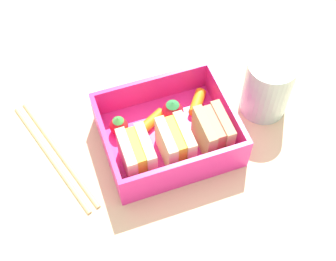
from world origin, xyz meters
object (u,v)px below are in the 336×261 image
(sandwich_center, at_px, (137,154))
(strawberry_far_left, at_px, (173,111))
(chopstick_pair, at_px, (54,154))
(sandwich_center_left, at_px, (175,143))
(strawberry_left, at_px, (119,126))
(sandwich_left, at_px, (213,132))
(carrot_stick_left, at_px, (197,102))
(drinking_glass, at_px, (267,87))
(carrot_stick_far_left, at_px, (149,123))

(sandwich_center, relative_size, strawberry_far_left, 1.56)
(sandwich_center, xyz_separation_m, chopstick_pair, (0.10, -0.06, -0.04))
(sandwich_center_left, bearing_deg, sandwich_center, 0.00)
(sandwich_center_left, height_order, strawberry_left, sandwich_center_left)
(sandwich_left, relative_size, carrot_stick_left, 1.41)
(sandwich_center_left, relative_size, sandwich_center, 1.00)
(sandwich_left, bearing_deg, sandwich_center_left, 0.00)
(carrot_stick_left, distance_m, strawberry_far_left, 0.04)
(sandwich_left, xyz_separation_m, strawberry_far_left, (0.04, -0.06, -0.01))
(sandwich_left, height_order, sandwich_center, same)
(sandwich_center_left, distance_m, strawberry_far_left, 0.06)
(strawberry_far_left, relative_size, chopstick_pair, 0.18)
(sandwich_center, bearing_deg, strawberry_far_left, -140.78)
(sandwich_left, height_order, drinking_glass, drinking_glass)
(carrot_stick_left, bearing_deg, drinking_glass, 164.89)
(strawberry_far_left, xyz_separation_m, drinking_glass, (-0.13, 0.02, 0.02))
(strawberry_left, bearing_deg, sandwich_center, 97.52)
(carrot_stick_left, xyz_separation_m, strawberry_far_left, (0.04, 0.01, 0.01))
(strawberry_left, bearing_deg, chopstick_pair, 0.16)
(carrot_stick_far_left, bearing_deg, chopstick_pair, -2.04)
(carrot_stick_left, xyz_separation_m, drinking_glass, (-0.09, 0.02, 0.03))
(sandwich_center_left, distance_m, chopstick_pair, 0.17)
(sandwich_center, height_order, chopstick_pair, sandwich_center)
(chopstick_pair, bearing_deg, sandwich_left, 164.11)
(carrot_stick_left, bearing_deg, sandwich_left, 85.61)
(sandwich_center, height_order, carrot_stick_left, sandwich_center)
(carrot_stick_far_left, distance_m, drinking_glass, 0.17)
(strawberry_far_left, xyz_separation_m, strawberry_left, (0.08, -0.00, -0.00))
(sandwich_center, xyz_separation_m, strawberry_left, (0.01, -0.06, -0.01))
(sandwich_center, height_order, drinking_glass, drinking_glass)
(carrot_stick_far_left, height_order, strawberry_left, strawberry_left)
(carrot_stick_left, relative_size, drinking_glass, 0.45)
(sandwich_center_left, bearing_deg, drinking_glass, -165.08)
(sandwich_center, distance_m, drinking_glass, 0.20)
(strawberry_left, xyz_separation_m, chopstick_pair, (0.09, 0.00, -0.02))
(strawberry_left, distance_m, drinking_glass, 0.21)
(sandwich_left, xyz_separation_m, sandwich_center_left, (0.05, 0.00, 0.00))
(sandwich_center_left, distance_m, strawberry_left, 0.08)
(sandwich_center, height_order, carrot_stick_far_left, sandwich_center)
(strawberry_far_left, bearing_deg, chopstick_pair, -0.85)
(sandwich_center, bearing_deg, strawberry_left, -82.48)
(strawberry_far_left, bearing_deg, drinking_glass, 173.15)
(carrot_stick_left, bearing_deg, strawberry_far_left, 12.44)
(sandwich_left, relative_size, chopstick_pair, 0.28)
(strawberry_far_left, bearing_deg, carrot_stick_far_left, 3.78)
(carrot_stick_left, xyz_separation_m, strawberry_left, (0.12, 0.01, 0.01))
(sandwich_center_left, xyz_separation_m, chopstick_pair, (0.15, -0.06, -0.04))
(sandwich_left, bearing_deg, carrot_stick_far_left, -37.29)
(sandwich_center, bearing_deg, sandwich_center_left, 180.00)
(sandwich_center_left, xyz_separation_m, drinking_glass, (-0.15, -0.04, 0.01))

